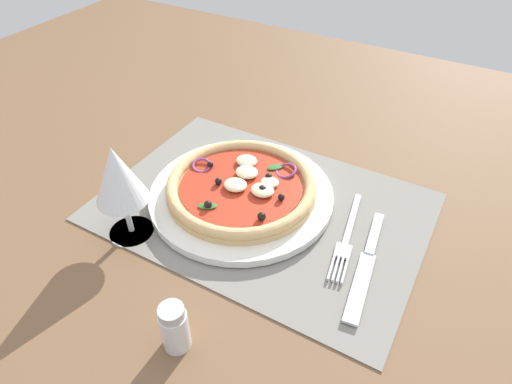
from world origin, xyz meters
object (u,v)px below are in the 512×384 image
at_px(fork, 346,239).
at_px(knife, 366,264).
at_px(pizza, 242,185).
at_px(wine_glass, 118,177).
at_px(plate, 242,194).
at_px(pepper_shaker, 175,328).

relative_size(fork, knife, 0.90).
relative_size(pizza, wine_glass, 1.56).
bearing_deg(plate, fork, 177.29).
distance_m(fork, wine_glass, 0.32).
distance_m(pizza, pepper_shaker, 0.26).
xyz_separation_m(wine_glass, pepper_shaker, (-0.17, 0.11, -0.07)).
height_order(fork, wine_glass, wine_glass).
bearing_deg(wine_glass, knife, -162.03).
relative_size(pizza, fork, 1.29).
bearing_deg(plate, pizza, -111.23).
bearing_deg(pepper_shaker, fork, -114.39).
bearing_deg(pizza, fork, 177.08).
xyz_separation_m(pizza, pepper_shaker, (-0.07, 0.25, 0.01)).
relative_size(plate, pepper_shaker, 4.28).
height_order(knife, pepper_shaker, pepper_shaker).
bearing_deg(wine_glass, fork, -154.33).
relative_size(knife, pepper_shaker, 2.99).
height_order(plate, knife, plate).
distance_m(knife, pepper_shaker, 0.26).
bearing_deg(fork, pepper_shaker, -34.21).
distance_m(plate, knife, 0.22).
bearing_deg(knife, pepper_shaker, -42.70).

